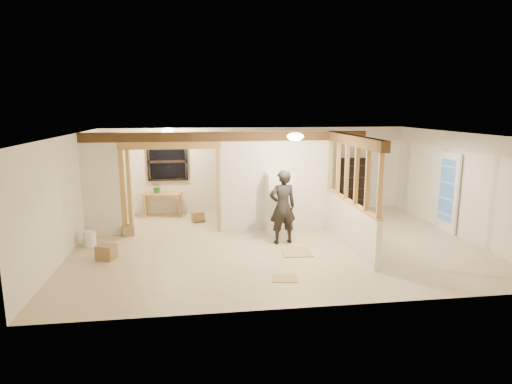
{
  "coord_description": "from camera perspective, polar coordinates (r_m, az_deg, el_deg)",
  "views": [
    {
      "loc": [
        -1.73,
        -9.3,
        3.07
      ],
      "look_at": [
        -0.41,
        0.4,
        1.14
      ],
      "focal_mm": 30.0,
      "sensor_mm": 36.0,
      "label": 1
    }
  ],
  "objects": [
    {
      "name": "work_table",
      "position": [
        12.57,
        -12.31,
        -1.65
      ],
      "size": [
        1.16,
        0.75,
        0.68
      ],
      "primitive_type": "cube",
      "rotation": [
        0.0,
        0.0,
        -0.21
      ],
      "color": "tan",
      "rests_on": "floor"
    },
    {
      "name": "wall_left",
      "position": [
        9.87,
        -23.92,
        -0.43
      ],
      "size": [
        0.01,
        6.5,
        2.5
      ],
      "primitive_type": "cube",
      "color": "silver",
      "rests_on": "floor"
    },
    {
      "name": "pony_wall",
      "position": [
        9.84,
        12.34,
        -4.24
      ],
      "size": [
        0.12,
        3.2,
        1.0
      ],
      "primitive_type": "cube",
      "color": "silver",
      "rests_on": "floor"
    },
    {
      "name": "box_front",
      "position": [
        9.42,
        -19.33,
        -7.57
      ],
      "size": [
        0.44,
        0.4,
        0.29
      ],
      "primitive_type": "cube",
      "rotation": [
        0.0,
        0.0,
        -0.36
      ],
      "color": "olive",
      "rests_on": "floor"
    },
    {
      "name": "box_util_a",
      "position": [
        11.86,
        -7.76,
        -3.25
      ],
      "size": [
        0.38,
        0.34,
        0.28
      ],
      "primitive_type": "cube",
      "rotation": [
        0.0,
        0.0,
        0.22
      ],
      "color": "olive",
      "rests_on": "floor"
    },
    {
      "name": "ceiling",
      "position": [
        9.47,
        2.79,
        7.7
      ],
      "size": [
        9.0,
        6.5,
        0.01
      ],
      "primitive_type": "cube",
      "color": "white"
    },
    {
      "name": "woman",
      "position": [
        9.75,
        3.57,
        -1.99
      ],
      "size": [
        0.67,
        0.48,
        1.71
      ],
      "primitive_type": "imported",
      "rotation": [
        0.0,
        0.0,
        3.27
      ],
      "color": "black",
      "rests_on": "floor"
    },
    {
      "name": "partition_center",
      "position": [
        10.83,
        2.61,
        1.48
      ],
      "size": [
        2.8,
        0.12,
        2.5
      ],
      "primitive_type": "cube",
      "color": "silver",
      "rests_on": "floor"
    },
    {
      "name": "floor",
      "position": [
        9.94,
        2.65,
        -6.86
      ],
      "size": [
        9.0,
        6.5,
        0.01
      ],
      "primitive_type": "cube",
      "color": "#C3B191",
      "rests_on": "ground"
    },
    {
      "name": "ceiling_dome_util",
      "position": [
        11.64,
        -11.68,
        8.03
      ],
      "size": [
        0.32,
        0.32,
        0.14
      ],
      "primitive_type": "ellipsoid",
      "color": "#FFEABF",
      "rests_on": "ceiling"
    },
    {
      "name": "header_beam_back",
      "position": [
        10.54,
        -3.82,
        7.39
      ],
      "size": [
        7.0,
        0.18,
        0.22
      ],
      "primitive_type": "cube",
      "color": "#4D331A",
      "rests_on": "ceiling"
    },
    {
      "name": "wall_back",
      "position": [
        12.79,
        0.07,
        2.99
      ],
      "size": [
        9.0,
        0.01,
        2.5
      ],
      "primitive_type": "cube",
      "color": "silver",
      "rests_on": "floor"
    },
    {
      "name": "floor_panel_near",
      "position": [
        9.33,
        5.44,
        -8.02
      ],
      "size": [
        0.64,
        0.64,
        0.02
      ],
      "primitive_type": "cube",
      "rotation": [
        0.0,
        0.0,
        -0.04
      ],
      "color": "tan",
      "rests_on": "floor"
    },
    {
      "name": "wall_right",
      "position": [
        11.34,
        25.69,
        0.82
      ],
      "size": [
        0.01,
        6.5,
        2.5
      ],
      "primitive_type": "cube",
      "color": "silver",
      "rests_on": "floor"
    },
    {
      "name": "stud_partition",
      "position": [
        9.6,
        12.62,
        2.45
      ],
      "size": [
        0.14,
        3.2,
        1.32
      ],
      "primitive_type": "cube",
      "color": "tan",
      "rests_on": "pony_wall"
    },
    {
      "name": "floor_panel_far",
      "position": [
        7.98,
        3.85,
        -11.42
      ],
      "size": [
        0.52,
        0.44,
        0.01
      ],
      "primitive_type": "cube",
      "rotation": [
        0.0,
        0.0,
        -0.16
      ],
      "color": "tan",
      "rests_on": "floor"
    },
    {
      "name": "french_door",
      "position": [
        11.67,
        24.19,
        -0.04
      ],
      "size": [
        0.12,
        0.86,
        2.0
      ],
      "primitive_type": "cube",
      "color": "white",
      "rests_on": "floor"
    },
    {
      "name": "window_back",
      "position": [
        12.59,
        -11.71,
        4.0
      ],
      "size": [
        1.12,
        0.1,
        1.1
      ],
      "primitive_type": "cube",
      "color": "black",
      "rests_on": "wall_back"
    },
    {
      "name": "header_beam_right",
      "position": [
        9.52,
        12.81,
        6.74
      ],
      "size": [
        0.18,
        3.3,
        0.22
      ],
      "primitive_type": "cube",
      "color": "#4D331A",
      "rests_on": "ceiling"
    },
    {
      "name": "shop_vac",
      "position": [
        11.86,
        -19.14,
        -2.94
      ],
      "size": [
        0.57,
        0.57,
        0.61
      ],
      "primitive_type": "cylinder",
      "rotation": [
        0.0,
        0.0,
        0.24
      ],
      "color": "maroon",
      "rests_on": "floor"
    },
    {
      "name": "partition_left_stub",
      "position": [
        10.9,
        -19.95,
        0.88
      ],
      "size": [
        0.9,
        0.12,
        2.5
      ],
      "primitive_type": "cube",
      "color": "silver",
      "rests_on": "floor"
    },
    {
      "name": "doorway_frame",
      "position": [
        10.7,
        -11.23,
        0.34
      ],
      "size": [
        2.46,
        0.14,
        2.2
      ],
      "primitive_type": "cube",
      "color": "tan",
      "rests_on": "floor"
    },
    {
      "name": "hanging_bulb",
      "position": [
        10.94,
        -9.22,
        6.35
      ],
      "size": [
        0.07,
        0.07,
        0.07
      ],
      "primitive_type": "ellipsoid",
      "color": "#FFD88C",
      "rests_on": "ceiling"
    },
    {
      "name": "wall_front",
      "position": [
        6.55,
        7.91,
        -5.08
      ],
      "size": [
        9.0,
        0.01,
        2.5
      ],
      "primitive_type": "cube",
      "color": "silver",
      "rests_on": "floor"
    },
    {
      "name": "ceiling_dome_main",
      "position": [
        9.05,
        5.26,
        7.38
      ],
      "size": [
        0.36,
        0.36,
        0.16
      ],
      "primitive_type": "ellipsoid",
      "color": "#FFEABF",
      "rests_on": "ceiling"
    },
    {
      "name": "bookshelf",
      "position": [
        13.4,
        12.76,
        1.07
      ],
      "size": [
        0.79,
        0.26,
        1.57
      ],
      "primitive_type": "cube",
      "color": "black",
      "rests_on": "floor"
    },
    {
      "name": "bucket",
      "position": [
        10.36,
        -21.27,
        -5.83
      ],
      "size": [
        0.35,
        0.35,
        0.35
      ],
      "primitive_type": "cylinder",
      "rotation": [
        0.0,
        0.0,
        -0.34
      ],
      "color": "white",
      "rests_on": "floor"
    },
    {
      "name": "box_util_b",
      "position": [
        10.97,
        -16.66,
        -4.89
      ],
      "size": [
        0.32,
        0.32,
        0.25
      ],
      "primitive_type": "cube",
      "rotation": [
        0.0,
        0.0,
        0.21
      ],
      "color": "olive",
      "rests_on": "floor"
    },
    {
      "name": "refrigerator",
      "position": [
        10.58,
        3.11,
        -1.48
      ],
      "size": [
        0.62,
        0.61,
        1.52
      ],
      "primitive_type": "cube",
      "color": "white",
      "rests_on": "floor"
    },
    {
      "name": "potted_plant",
      "position": [
        12.49,
        -13.04,
        0.65
      ],
      "size": [
        0.37,
        0.34,
        0.35
      ],
      "primitive_type": "imported",
      "rotation": [
        0.0,
        0.0,
        0.25
      ],
      "color": "#2A5B21",
      "rests_on": "work_table"
    }
  ]
}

